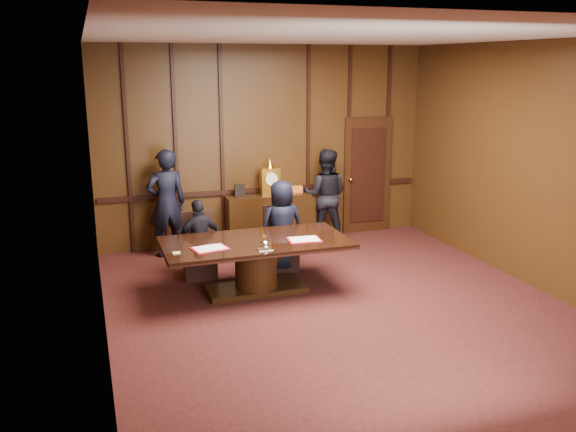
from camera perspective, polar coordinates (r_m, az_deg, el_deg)
The scene contains 13 objects.
room at distance 7.86m, azimuth 5.40°, elevation 3.40°, with size 7.00×7.04×3.50m.
sideboard at distance 10.97m, azimuth -1.68°, elevation -0.09°, with size 1.60×0.45×1.54m.
conference_table at distance 8.64m, azimuth -3.02°, elevation -3.89°, with size 2.62×1.32×0.76m.
folder_left at distance 8.22m, azimuth -7.31°, elevation -3.03°, with size 0.52×0.41×0.02m.
folder_right at distance 8.57m, azimuth 1.52°, elevation -2.22°, with size 0.49×0.37×0.02m.
inkstand at distance 8.13m, azimuth -2.19°, elevation -2.78°, with size 0.20×0.14×0.12m.
notepad at distance 8.11m, azimuth -10.40°, elevation -3.42°, with size 0.10×0.07×0.01m, color #FBEA7B.
chair_left at distance 9.38m, azimuth -8.28°, elevation -3.94°, with size 0.52×0.52×0.99m.
chair_right at distance 9.68m, azimuth -0.68°, elevation -3.22°, with size 0.52×0.52×0.99m.
signatory_left at distance 9.22m, azimuth -8.27°, elevation -2.20°, with size 0.72×0.30×1.22m, color black.
signatory_right at distance 9.49m, azimuth -0.56°, elevation -0.91°, with size 0.70×0.46×1.43m, color black.
witness_left at distance 10.34m, azimuth -11.29°, elevation 1.18°, with size 0.66×0.44×1.82m, color black.
witness_right at distance 11.07m, azimuth 3.50°, elevation 1.93°, with size 0.82×0.64×1.69m, color black.
Camera 1 is at (-3.09, -6.92, 3.18)m, focal length 38.00 mm.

